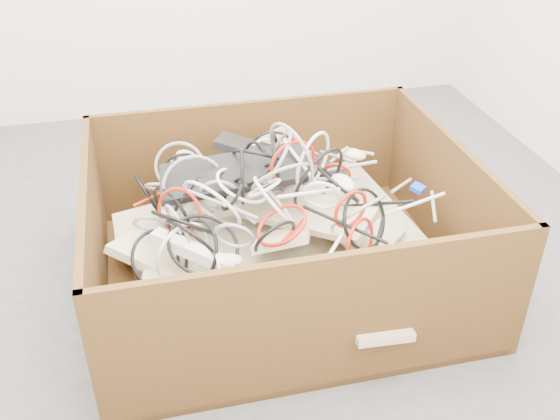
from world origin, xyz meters
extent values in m
plane|color=#48484A|center=(0.00, 0.00, 0.00)|extent=(3.00, 3.00, 0.00)
cube|color=#371D0D|center=(-0.01, -0.17, 0.01)|extent=(1.31, 1.09, 0.03)
cube|color=#371D0D|center=(-0.01, 0.36, 0.25)|extent=(1.31, 0.03, 0.50)
cube|color=#371D0D|center=(-0.01, -0.71, 0.25)|extent=(1.31, 0.02, 0.50)
cube|color=#371D0D|center=(0.64, -0.17, 0.25)|extent=(0.02, 1.04, 0.50)
cube|color=#371D0D|center=(-0.65, -0.17, 0.25)|extent=(0.02, 1.04, 0.50)
cube|color=tan|center=(-0.01, -0.15, 0.08)|extent=(1.15, 0.99, 0.21)
cube|color=tan|center=(-0.12, -0.23, 0.17)|extent=(0.82, 0.74, 0.22)
cube|color=beige|center=(-0.34, 0.03, 0.21)|extent=(0.51, 0.19, 0.13)
cube|color=beige|center=(0.22, -0.11, 0.21)|extent=(0.48, 0.47, 0.13)
cube|color=beige|center=(0.18, -0.50, 0.18)|extent=(0.19, 0.50, 0.06)
cube|color=beige|center=(-0.37, -0.33, 0.23)|extent=(0.49, 0.42, 0.20)
cube|color=beige|center=(0.26, -0.35, 0.24)|extent=(0.27, 0.52, 0.15)
cube|color=beige|center=(-0.08, 0.15, 0.30)|extent=(0.50, 0.28, 0.23)
cube|color=beige|center=(-0.01, -0.25, 0.26)|extent=(0.32, 0.48, 0.28)
cube|color=beige|center=(0.07, -0.21, 0.32)|extent=(0.47, 0.48, 0.13)
cube|color=black|center=(0.05, 0.05, 0.40)|extent=(0.51, 0.35, 0.18)
cube|color=black|center=(-0.16, -0.11, 0.45)|extent=(0.51, 0.24, 0.14)
ellipsoid|color=beige|center=(-0.37, -0.05, 0.33)|extent=(0.12, 0.13, 0.04)
ellipsoid|color=beige|center=(0.36, 0.13, 0.33)|extent=(0.13, 0.12, 0.04)
ellipsoid|color=beige|center=(-0.25, -0.44, 0.32)|extent=(0.12, 0.08, 0.04)
ellipsoid|color=beige|center=(0.19, -0.25, 0.44)|extent=(0.09, 0.12, 0.04)
ellipsoid|color=beige|center=(-0.30, 0.09, 0.42)|extent=(0.11, 0.13, 0.04)
ellipsoid|color=black|center=(0.29, -0.59, 0.30)|extent=(0.13, 0.10, 0.04)
cube|color=white|center=(-0.30, -0.10, 0.37)|extent=(0.26, 0.23, 0.12)
cube|color=white|center=(-0.35, -0.38, 0.35)|extent=(0.24, 0.19, 0.08)
cube|color=#0C36BD|center=(0.48, -0.22, 0.36)|extent=(0.06, 0.06, 0.03)
torus|color=black|center=(0.12, -0.21, 0.44)|extent=(0.24, 0.23, 0.31)
torus|color=gray|center=(0.07, 0.03, 0.41)|extent=(0.25, 0.19, 0.18)
torus|color=black|center=(0.03, 0.12, 0.38)|extent=(0.26, 0.09, 0.26)
torus|color=gray|center=(0.03, -0.18, 0.53)|extent=(0.15, 0.31, 0.32)
torus|color=black|center=(-0.08, -0.18, 0.47)|extent=(0.14, 0.16, 0.11)
torus|color=gray|center=(-0.37, -0.31, 0.40)|extent=(0.07, 0.20, 0.20)
torus|color=silver|center=(0.00, 0.06, 0.39)|extent=(0.21, 0.18, 0.14)
torus|color=gray|center=(-0.40, -0.04, 0.38)|extent=(0.18, 0.14, 0.14)
torus|color=black|center=(-0.45, 0.06, 0.29)|extent=(0.12, 0.25, 0.23)
torus|color=black|center=(0.00, -0.11, 0.47)|extent=(0.09, 0.28, 0.29)
torus|color=#AE190C|center=(-0.36, -0.21, 0.38)|extent=(0.20, 0.13, 0.22)
torus|color=black|center=(-0.06, -0.06, 0.47)|extent=(0.22, 0.17, 0.17)
torus|color=silver|center=(-0.29, -0.45, 0.31)|extent=(0.05, 0.17, 0.17)
torus|color=black|center=(-0.09, -0.43, 0.38)|extent=(0.15, 0.13, 0.16)
torus|color=black|center=(-0.30, -0.37, 0.35)|extent=(0.30, 0.27, 0.16)
torus|color=gray|center=(0.01, 0.02, 0.42)|extent=(0.14, 0.17, 0.17)
torus|color=#AE190C|center=(0.03, -0.20, 0.51)|extent=(0.23, 0.06, 0.24)
torus|color=black|center=(-0.38, -0.12, 0.32)|extent=(0.12, 0.24, 0.26)
torus|color=silver|center=(-0.14, -0.18, 0.43)|extent=(0.25, 0.27, 0.13)
torus|color=#AE190C|center=(0.18, -0.46, 0.34)|extent=(0.19, 0.17, 0.24)
torus|color=gray|center=(-0.46, -0.20, 0.35)|extent=(0.14, 0.08, 0.13)
torus|color=gray|center=(-0.30, -0.11, 0.41)|extent=(0.27, 0.12, 0.26)
torus|color=black|center=(-0.36, -0.29, 0.39)|extent=(0.27, 0.23, 0.20)
torus|color=black|center=(-0.33, -0.37, 0.33)|extent=(0.18, 0.24, 0.20)
torus|color=silver|center=(0.10, -0.31, 0.44)|extent=(0.15, 0.10, 0.17)
torus|color=silver|center=(-0.19, 0.03, 0.35)|extent=(0.15, 0.13, 0.18)
torus|color=gray|center=(0.08, 0.02, 0.40)|extent=(0.29, 0.22, 0.22)
torus|color=black|center=(-0.14, -0.16, 0.46)|extent=(0.05, 0.24, 0.24)
torus|color=gray|center=(-0.33, 0.06, 0.40)|extent=(0.24, 0.10, 0.23)
torus|color=#AE190C|center=(0.17, -0.39, 0.42)|extent=(0.17, 0.08, 0.18)
torus|color=black|center=(-0.18, -0.22, 0.43)|extent=(0.12, 0.18, 0.15)
torus|color=black|center=(0.22, -0.40, 0.38)|extent=(0.25, 0.19, 0.23)
torus|color=#AE190C|center=(-0.06, -0.41, 0.41)|extent=(0.22, 0.24, 0.12)
torus|color=silver|center=(-0.37, -0.37, 0.33)|extent=(0.23, 0.16, 0.27)
torus|color=black|center=(-0.34, -0.36, 0.37)|extent=(0.16, 0.24, 0.23)
torus|color=silver|center=(0.11, -0.16, 0.48)|extent=(0.23, 0.22, 0.31)
torus|color=gray|center=(0.21, -0.36, 0.39)|extent=(0.25, 0.17, 0.22)
torus|color=black|center=(-0.07, -0.04, 0.45)|extent=(0.09, 0.13, 0.15)
torus|color=black|center=(-0.33, -0.09, 0.35)|extent=(0.20, 0.21, 0.24)
torus|color=gray|center=(-0.02, -0.16, 0.51)|extent=(0.17, 0.26, 0.22)
torus|color=black|center=(0.18, -0.21, 0.41)|extent=(0.21, 0.28, 0.20)
torus|color=silver|center=(-0.08, -0.26, 0.46)|extent=(0.12, 0.14, 0.10)
torus|color=black|center=(-0.32, 0.08, 0.38)|extent=(0.19, 0.05, 0.19)
torus|color=silver|center=(-0.06, -0.28, 0.42)|extent=(0.17, 0.25, 0.21)
torus|color=silver|center=(-0.25, -0.25, 0.42)|extent=(0.21, 0.27, 0.26)
torus|color=gray|center=(-0.21, -0.42, 0.40)|extent=(0.16, 0.09, 0.17)
torus|color=black|center=(-0.44, -0.36, 0.31)|extent=(0.25, 0.18, 0.22)
torus|color=gray|center=(-0.22, -0.17, 0.40)|extent=(0.20, 0.06, 0.19)
torus|color=#AE190C|center=(0.22, -0.10, 0.39)|extent=(0.13, 0.08, 0.14)
torus|color=gray|center=(-0.01, -0.22, 0.46)|extent=(0.27, 0.21, 0.20)
cylinder|color=gray|center=(0.27, 0.08, 0.36)|extent=(0.06, 0.26, 0.09)
cylinder|color=gray|center=(-0.24, 0.13, 0.36)|extent=(0.06, 0.14, 0.05)
cylinder|color=silver|center=(0.06, -0.34, 0.47)|extent=(0.27, 0.13, 0.08)
cylinder|color=silver|center=(0.06, -0.16, 0.50)|extent=(0.08, 0.20, 0.09)
cylinder|color=gray|center=(0.22, -0.09, 0.40)|extent=(0.27, 0.08, 0.07)
cylinder|color=black|center=(0.27, -0.31, 0.38)|extent=(0.23, 0.15, 0.09)
cylinder|color=silver|center=(0.39, -0.34, 0.37)|extent=(0.26, 0.02, 0.09)
cylinder|color=gray|center=(0.51, -0.30, 0.33)|extent=(0.05, 0.13, 0.05)
cylinder|color=gray|center=(-0.19, -0.19, 0.39)|extent=(0.14, 0.27, 0.04)
cylinder|color=#AE190C|center=(-0.02, -0.39, 0.38)|extent=(0.12, 0.17, 0.05)
cylinder|color=gray|center=(-0.23, -0.25, 0.42)|extent=(0.22, 0.17, 0.06)
cylinder|color=black|center=(0.24, -0.47, 0.37)|extent=(0.10, 0.15, 0.03)
cylinder|color=gray|center=(0.18, -0.14, 0.39)|extent=(0.24, 0.08, 0.07)
cylinder|color=#AE190C|center=(0.15, 0.13, 0.40)|extent=(0.08, 0.26, 0.03)
cylinder|color=silver|center=(-0.06, -0.09, 0.47)|extent=(0.11, 0.12, 0.05)
cylinder|color=#AE190C|center=(-0.38, 0.02, 0.34)|extent=(0.26, 0.12, 0.05)
cylinder|color=silver|center=(0.06, -0.52, 0.35)|extent=(0.20, 0.22, 0.07)
cylinder|color=black|center=(-0.15, -0.15, 0.44)|extent=(0.26, 0.10, 0.02)
cylinder|color=black|center=(0.14, -0.43, 0.40)|extent=(0.22, 0.22, 0.05)
cylinder|color=silver|center=(0.43, 0.21, 0.29)|extent=(0.04, 0.16, 0.07)
cylinder|color=gray|center=(0.23, 0.05, 0.34)|extent=(0.23, 0.20, 0.05)
cylinder|color=gray|center=(-0.25, -0.54, 0.32)|extent=(0.06, 0.15, 0.04)
cylinder|color=gray|center=(-0.36, 0.05, 0.38)|extent=(0.04, 0.22, 0.02)
camera|label=1|loc=(-0.44, -2.00, 1.51)|focal=40.92mm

